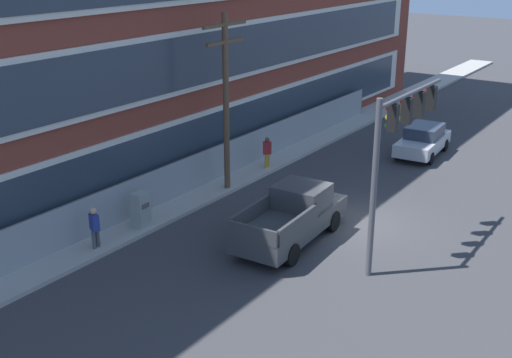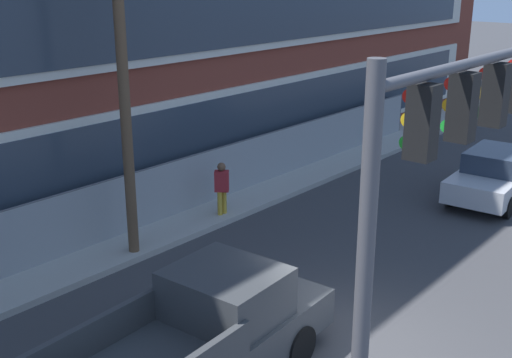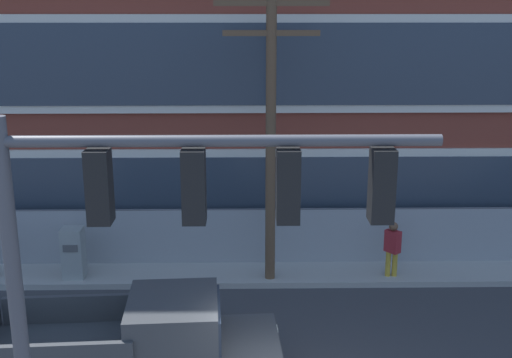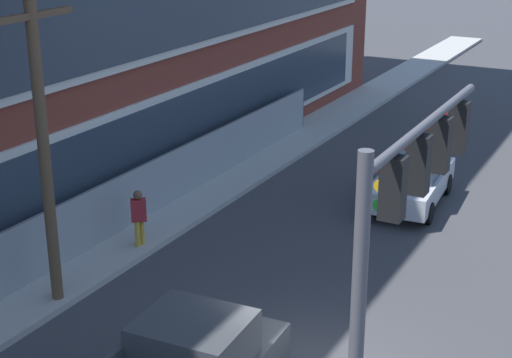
{
  "view_description": "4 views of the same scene",
  "coord_description": "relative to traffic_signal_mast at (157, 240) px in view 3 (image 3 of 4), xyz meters",
  "views": [
    {
      "loc": [
        -21.31,
        -9.98,
        10.34
      ],
      "look_at": [
        -3.83,
        2.22,
        2.54
      ],
      "focal_mm": 45.0,
      "sensor_mm": 36.0,
      "label": 1
    },
    {
      "loc": [
        -9.29,
        -5.45,
        6.83
      ],
      "look_at": [
        1.15,
        3.45,
        2.34
      ],
      "focal_mm": 45.0,
      "sensor_mm": 36.0,
      "label": 2
    },
    {
      "loc": [
        -0.76,
        -9.54,
        7.22
      ],
      "look_at": [
        -0.53,
        4.61,
        3.38
      ],
      "focal_mm": 45.0,
      "sensor_mm": 36.0,
      "label": 3
    },
    {
      "loc": [
        -12.08,
        -5.26,
        8.83
      ],
      "look_at": [
        1.52,
        2.07,
        3.27
      ],
      "focal_mm": 55.0,
      "sensor_mm": 36.0,
      "label": 4
    }
  ],
  "objects": [
    {
      "name": "utility_pole_near_corner",
      "position": [
        1.72,
        8.55,
        -0.09
      ],
      "size": [
        2.79,
        0.26,
        7.77
      ],
      "color": "brown",
      "rests_on": "ground"
    },
    {
      "name": "pedestrian_by_fence",
      "position": [
        4.99,
        8.62,
        -3.49
      ],
      "size": [
        0.44,
        0.46,
        1.69
      ],
      "color": "#B7932D",
      "rests_on": "ground"
    },
    {
      "name": "chain_link_fence",
      "position": [
        1.37,
        9.64,
        -3.57
      ],
      "size": [
        31.87,
        0.06,
        1.76
      ],
      "color": "gray",
      "rests_on": "ground"
    },
    {
      "name": "traffic_signal_mast",
      "position": [
        0.0,
        0.0,
        0.0
      ],
      "size": [
        5.26,
        0.43,
        5.99
      ],
      "color": "#4C4C51",
      "rests_on": "ground"
    },
    {
      "name": "electrical_cabinet",
      "position": [
        -3.52,
        8.7,
        -3.7
      ],
      "size": [
        0.55,
        0.55,
        1.54
      ],
      "color": "#939993",
      "rests_on": "ground"
    },
    {
      "name": "pickup_truck_dark_grey",
      "position": [
        -0.94,
        3.5,
        -3.53
      ],
      "size": [
        5.69,
        2.35,
        1.97
      ],
      "color": "#383A3D",
      "rests_on": "ground"
    },
    {
      "name": "sidewalk_building_side",
      "position": [
        1.84,
        9.22,
        -4.39
      ],
      "size": [
        80.0,
        2.03,
        0.16
      ],
      "primitive_type": "cube",
      "color": "#9E9B93",
      "rests_on": "ground"
    }
  ]
}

